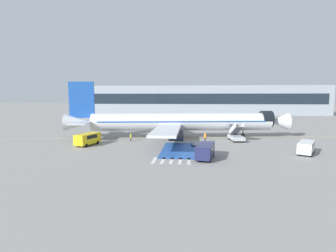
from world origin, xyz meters
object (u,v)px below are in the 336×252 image
(boarding_stairs_forward, at_px, (236,136))
(ground_crew_2, at_px, (174,135))
(service_van_2, at_px, (205,150))
(airliner, at_px, (178,122))
(baggage_cart, at_px, (199,144))
(terminal_building, at_px, (202,100))
(fuel_tanker, at_px, (160,119))
(ground_crew_1, at_px, (131,137))
(service_van_0, at_px, (306,147))
(service_van_1, at_px, (88,138))
(ground_crew_0, at_px, (205,137))

(boarding_stairs_forward, distance_m, ground_crew_2, 12.37)
(service_van_2, bearing_deg, airliner, -64.11)
(baggage_cart, distance_m, terminal_building, 84.80)
(ground_crew_2, bearing_deg, terminal_building, 4.25)
(boarding_stairs_forward, height_order, fuel_tanker, boarding_stairs_forward)
(boarding_stairs_forward, xyz_separation_m, fuel_tanker, (-18.83, 29.36, 0.87))
(airliner, distance_m, terminal_building, 76.26)
(baggage_cart, bearing_deg, ground_crew_1, 40.96)
(airliner, xyz_separation_m, ground_crew_2, (-0.77, -2.79, -2.39))
(service_van_0, relative_size, service_van_1, 1.01)
(ground_crew_1, xyz_separation_m, terminal_building, (16.74, 81.09, 6.07))
(service_van_2, bearing_deg, service_van_1, -10.79)
(airliner, distance_m, baggage_cart, 10.11)
(baggage_cart, xyz_separation_m, ground_crew_2, (-4.90, 5.88, 0.80))
(service_van_2, height_order, ground_crew_2, service_van_2)
(service_van_0, height_order, baggage_cart, service_van_0)
(airliner, relative_size, ground_crew_1, 29.61)
(fuel_tanker, xyz_separation_m, service_van_2, (12.01, -45.03, -0.59))
(service_van_1, height_order, ground_crew_2, service_van_1)
(ground_crew_2, bearing_deg, airliner, -5.15)
(ground_crew_0, distance_m, ground_crew_1, 14.52)
(boarding_stairs_forward, distance_m, ground_crew_1, 20.82)
(boarding_stairs_forward, bearing_deg, ground_crew_2, 171.94)
(baggage_cart, relative_size, terminal_building, 0.03)
(boarding_stairs_forward, xyz_separation_m, service_van_1, (-27.45, -7.25, 0.30))
(service_van_0, bearing_deg, baggage_cart, 11.00)
(baggage_cart, relative_size, ground_crew_2, 1.65)
(ground_crew_2, bearing_deg, ground_crew_1, 117.20)
(fuel_tanker, bearing_deg, ground_crew_0, 12.01)
(fuel_tanker, xyz_separation_m, ground_crew_0, (12.66, -31.41, -0.78))
(service_van_1, bearing_deg, ground_crew_2, 42.44)
(airliner, bearing_deg, fuel_tanker, -172.54)
(service_van_0, bearing_deg, ground_crew_1, 12.53)
(service_van_0, distance_m, terminal_building, 90.76)
(service_van_0, xyz_separation_m, service_van_2, (-15.59, -4.63, 0.10))
(boarding_stairs_forward, height_order, ground_crew_0, boarding_stairs_forward)
(boarding_stairs_forward, xyz_separation_m, ground_crew_1, (-20.68, -2.45, -0.06))
(service_van_2, relative_size, terminal_building, 0.05)
(baggage_cart, xyz_separation_m, ground_crew_1, (-13.21, 3.37, 0.66))
(service_van_0, distance_m, baggage_cart, 17.09)
(service_van_2, bearing_deg, ground_crew_1, -32.24)
(ground_crew_2, bearing_deg, boarding_stairs_forward, -79.90)
(fuel_tanker, distance_m, ground_crew_2, 30.01)
(boarding_stairs_forward, bearing_deg, fuel_tanker, 114.89)
(service_van_0, bearing_deg, service_van_1, 22.82)
(service_van_0, height_order, service_van_1, service_van_1)
(airliner, height_order, service_van_0, airliner)
(fuel_tanker, height_order, ground_crew_0, fuel_tanker)
(ground_crew_2, height_order, terminal_building, terminal_building)
(ground_crew_1, xyz_separation_m, ground_crew_2, (8.30, 2.51, 0.14))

